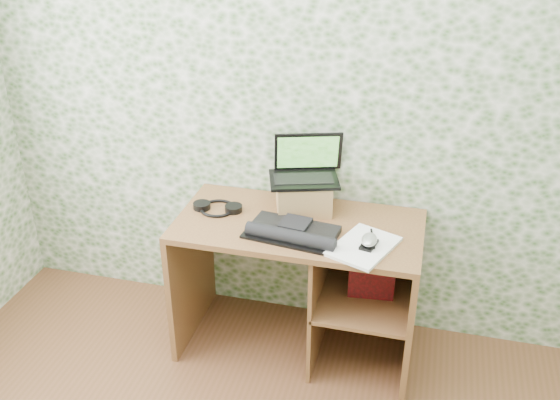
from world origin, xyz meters
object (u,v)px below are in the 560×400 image
(desk, at_px, (314,268))
(riser, at_px, (304,195))
(notepad, at_px, (364,246))
(keyboard, at_px, (293,232))
(laptop, at_px, (306,168))

(desk, relative_size, riser, 4.51)
(notepad, bearing_deg, keyboard, -162.16)
(riser, xyz_separation_m, laptop, (0.00, 0.04, 0.13))
(laptop, distance_m, keyboard, 0.36)
(keyboard, relative_size, notepad, 1.45)
(riser, relative_size, laptop, 0.68)
(riser, distance_m, keyboard, 0.27)
(desk, distance_m, keyboard, 0.34)
(keyboard, bearing_deg, desk, 70.87)
(keyboard, distance_m, notepad, 0.34)
(notepad, bearing_deg, riser, 161.45)
(laptop, relative_size, keyboard, 0.82)
(riser, xyz_separation_m, notepad, (0.35, -0.29, -0.07))
(desk, distance_m, laptop, 0.51)
(keyboard, bearing_deg, notepad, 3.97)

